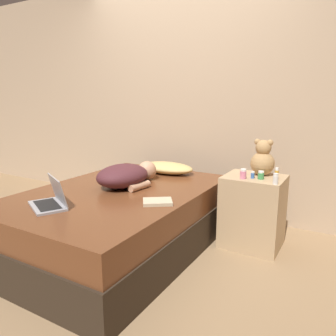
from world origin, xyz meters
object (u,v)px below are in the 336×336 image
Objects in this scene: pillow at (167,168)px; bottle_pink at (243,174)px; person_lying at (126,175)px; bottle_white at (276,179)px; book at (158,202)px; teddy_bear at (263,160)px; laptop at (51,200)px; bottle_amber at (277,174)px; bottle_blue at (253,175)px; bottle_green at (261,175)px.

pillow is 6.96× the size of bottle_pink.
bottle_white is (1.20, 0.32, 0.05)m from person_lying.
book is at bearing -124.51° from bottle_pink.
person_lying is 2.17× the size of teddy_bear.
bottle_pink is 0.31× the size of book.
bottle_white is (0.17, -0.26, -0.09)m from teddy_bear.
laptop reaches higher than pillow.
laptop is 4.73× the size of bottle_pink.
bottle_white is at bearing -14.55° from pillow.
laptop is 1.76m from bottle_amber.
teddy_bear is 3.59× the size of bottle_white.
bottle_green is (0.07, 0.01, 0.00)m from bottle_blue.
teddy_bear is (0.98, -0.04, 0.18)m from pillow.
bottle_white is at bearing 65.12° from laptop.
person_lying is at bearing -158.07° from bottle_green.
laptop is 5.73× the size of bottle_green.
person_lying is at bearing -94.78° from pillow.
bottle_white is 0.16m from bottle_amber.
bottle_amber is (1.12, -0.14, 0.10)m from pillow.
laptop is at bearing -137.78° from bottle_amber.
laptop is 1.51m from bottle_pink.
bottle_white is 0.23m from bottle_blue.
bottle_amber is at bearing 17.51° from bottle_blue.
bottle_white is 0.18m from bottle_green.
bottle_green is at bearing 6.61° from bottle_blue.
laptop is 6.50× the size of bottle_blue.
bottle_blue is 0.23× the size of book.
book is (0.62, 0.44, -0.04)m from laptop.
pillow is 5.82× the size of bottle_amber.
book is at bearing -129.22° from bottle_green.
bottle_green is 0.13m from bottle_amber.
laptop is 3.95× the size of bottle_amber.
bottle_green is at bearing -156.66° from bottle_amber.
bottle_white is at bearing -10.51° from bottle_pink.
bottle_blue is at bearing -173.39° from bottle_green.
bottle_green is (1.01, -0.19, 0.08)m from pillow.
teddy_bear reaches higher than bottle_blue.
pillow is 0.99m from teddy_bear.
bottle_pink reaches higher than pillow.
bottle_amber reaches higher than bottle_green.
bottle_green is 0.69× the size of bottle_amber.
bottle_amber is at bearing 69.77° from laptop.
bottle_white is 0.28m from bottle_pink.
person_lying is 1.19m from teddy_bear.
laptop is 1.25× the size of teddy_bear.
laptop is 1.64m from bottle_green.
bottle_green is (-0.14, 0.11, -0.01)m from bottle_white.
bottle_white is at bearing -56.67° from teddy_bear.
book is (-0.54, -0.85, -0.23)m from teddy_bear.
laptop is at bearing -134.93° from bottle_blue.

